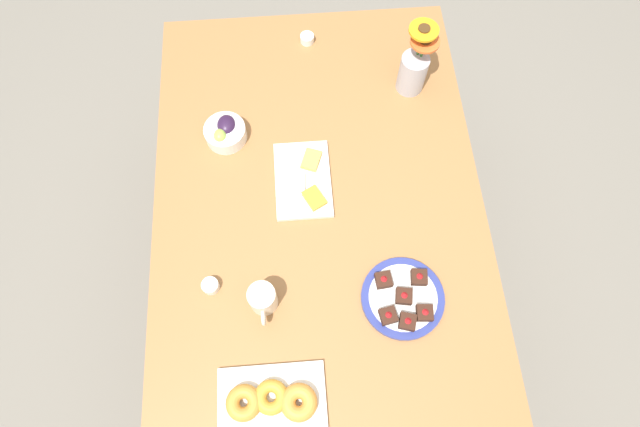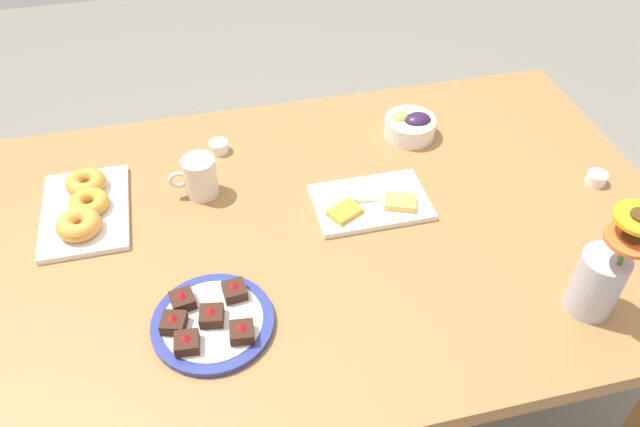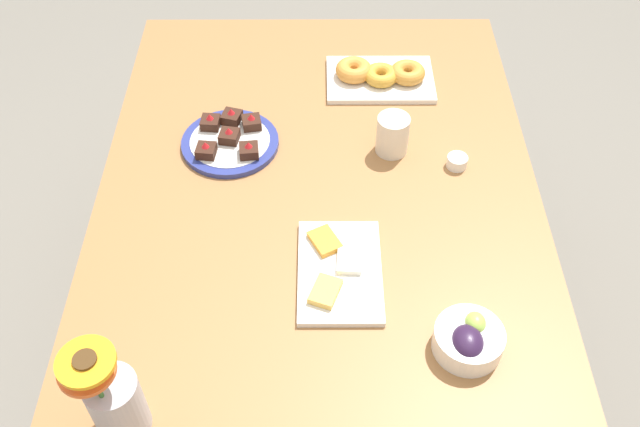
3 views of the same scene
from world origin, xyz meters
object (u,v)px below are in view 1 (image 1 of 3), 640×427
at_px(grape_bowl, 225,132).
at_px(flower_vase, 414,69).
at_px(dining_table, 320,229).
at_px(croissant_platter, 272,402).
at_px(dessert_plate, 403,298).
at_px(jam_cup_honey, 210,286).
at_px(jam_cup_berry, 307,38).
at_px(coffee_mug, 263,299).
at_px(cheese_platter, 304,180).

distance_m(grape_bowl, flower_vase, 0.63).
distance_m(dining_table, croissant_platter, 0.54).
bearing_deg(grape_bowl, dessert_plate, 40.76).
height_order(grape_bowl, flower_vase, flower_vase).
height_order(jam_cup_honey, jam_cup_berry, same).
xyz_separation_m(dining_table, jam_cup_berry, (-0.67, 0.01, 0.10)).
bearing_deg(coffee_mug, croissant_platter, 2.88).
relative_size(grape_bowl, jam_cup_berry, 2.73).
height_order(coffee_mug, grape_bowl, coffee_mug).
bearing_deg(dining_table, coffee_mug, -35.62).
xyz_separation_m(croissant_platter, jam_cup_berry, (-1.18, 0.17, -0.01)).
height_order(jam_cup_honey, dessert_plate, dessert_plate).
xyz_separation_m(grape_bowl, dessert_plate, (0.57, 0.49, -0.02)).
relative_size(dining_table, dessert_plate, 6.85).
xyz_separation_m(croissant_platter, dessert_plate, (-0.24, 0.37, -0.01)).
height_order(cheese_platter, flower_vase, flower_vase).
bearing_deg(cheese_platter, dessert_plate, 32.91).
height_order(grape_bowl, dessert_plate, grape_bowl).
bearing_deg(cheese_platter, jam_cup_berry, 175.11).
bearing_deg(jam_cup_berry, grape_bowl, -37.58).
height_order(grape_bowl, cheese_platter, grape_bowl).
distance_m(coffee_mug, grape_bowl, 0.56).
bearing_deg(cheese_platter, jam_cup_honey, -42.01).
bearing_deg(dessert_plate, flower_vase, 170.20).
xyz_separation_m(coffee_mug, dessert_plate, (0.02, 0.39, -0.04)).
height_order(dining_table, croissant_platter, croissant_platter).
bearing_deg(flower_vase, grape_bowl, -76.06).
relative_size(coffee_mug, dessert_plate, 0.48).
bearing_deg(jam_cup_honey, grape_bowl, 174.64).
xyz_separation_m(grape_bowl, jam_cup_berry, (-0.37, 0.28, -0.01)).
bearing_deg(jam_cup_berry, jam_cup_honey, -20.97).
height_order(croissant_platter, jam_cup_berry, croissant_platter).
bearing_deg(flower_vase, jam_cup_honey, -45.70).
bearing_deg(flower_vase, jam_cup_berry, -123.18).
relative_size(cheese_platter, jam_cup_berry, 5.42).
xyz_separation_m(jam_cup_honey, flower_vase, (-0.64, 0.66, 0.07)).
bearing_deg(flower_vase, croissant_platter, -27.34).
relative_size(cheese_platter, dessert_plate, 1.11).
bearing_deg(jam_cup_honey, dessert_plate, 81.89).
relative_size(cheese_platter, jam_cup_honey, 5.42).
xyz_separation_m(grape_bowl, croissant_platter, (0.81, 0.12, -0.01)).
relative_size(croissant_platter, jam_cup_honey, 5.83).
bearing_deg(grape_bowl, flower_vase, 103.94).
bearing_deg(croissant_platter, coffee_mug, -177.12).
bearing_deg(flower_vase, dining_table, -36.31).
relative_size(jam_cup_honey, flower_vase, 0.19).
height_order(dining_table, dessert_plate, dessert_plate).
bearing_deg(jam_cup_honey, dining_table, 119.86).
xyz_separation_m(coffee_mug, grape_bowl, (-0.55, -0.10, -0.02)).
relative_size(dining_table, coffee_mug, 14.36).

